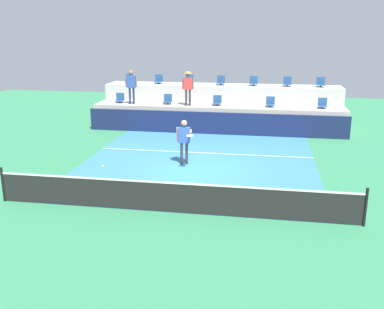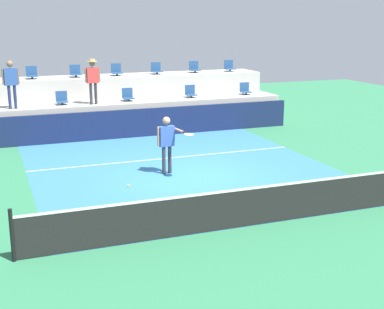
% 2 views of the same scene
% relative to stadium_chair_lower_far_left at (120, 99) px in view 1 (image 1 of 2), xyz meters
% --- Properties ---
extents(ground_plane, '(40.00, 40.00, 0.00)m').
position_rel_stadium_chair_lower_far_left_xyz_m(ground_plane, '(5.33, -7.23, -1.46)').
color(ground_plane, '#2D754C').
extents(court_inner_paint, '(9.00, 10.00, 0.01)m').
position_rel_stadium_chair_lower_far_left_xyz_m(court_inner_paint, '(5.33, -6.23, -1.46)').
color(court_inner_paint, teal).
rests_on(court_inner_paint, ground_plane).
extents(court_service_line, '(9.00, 0.06, 0.00)m').
position_rel_stadium_chair_lower_far_left_xyz_m(court_service_line, '(5.33, -4.83, -1.46)').
color(court_service_line, white).
rests_on(court_service_line, ground_plane).
extents(tennis_net, '(10.48, 0.08, 1.07)m').
position_rel_stadium_chair_lower_far_left_xyz_m(tennis_net, '(5.33, -11.23, -0.97)').
color(tennis_net, black).
rests_on(tennis_net, ground_plane).
extents(sponsor_backboard, '(13.00, 0.16, 1.10)m').
position_rel_stadium_chair_lower_far_left_xyz_m(sponsor_backboard, '(5.33, -1.23, -0.91)').
color(sponsor_backboard, '#141E42').
rests_on(sponsor_backboard, ground_plane).
extents(seating_tier_lower, '(13.00, 1.80, 1.25)m').
position_rel_stadium_chair_lower_far_left_xyz_m(seating_tier_lower, '(5.33, 0.07, -0.84)').
color(seating_tier_lower, '#ADAAA3').
rests_on(seating_tier_lower, ground_plane).
extents(seating_tier_upper, '(13.00, 1.80, 2.10)m').
position_rel_stadium_chair_lower_far_left_xyz_m(seating_tier_upper, '(5.33, 1.87, -0.41)').
color(seating_tier_upper, '#ADAAA3').
rests_on(seating_tier_upper, ground_plane).
extents(stadium_chair_lower_far_left, '(0.44, 0.40, 0.52)m').
position_rel_stadium_chair_lower_far_left_xyz_m(stadium_chair_lower_far_left, '(0.00, 0.00, 0.00)').
color(stadium_chair_lower_far_left, '#2D2D33').
rests_on(stadium_chair_lower_far_left, seating_tier_lower).
extents(stadium_chair_lower_left, '(0.44, 0.40, 0.52)m').
position_rel_stadium_chair_lower_far_left_xyz_m(stadium_chair_lower_left, '(2.65, 0.00, 0.00)').
color(stadium_chair_lower_left, '#2D2D33').
rests_on(stadium_chair_lower_left, seating_tier_lower).
extents(stadium_chair_lower_center, '(0.44, 0.40, 0.52)m').
position_rel_stadium_chair_lower_far_left_xyz_m(stadium_chair_lower_center, '(5.30, 0.00, 0.00)').
color(stadium_chair_lower_center, '#2D2D33').
rests_on(stadium_chair_lower_center, seating_tier_lower).
extents(stadium_chair_lower_right, '(0.44, 0.40, 0.52)m').
position_rel_stadium_chair_lower_far_left_xyz_m(stadium_chair_lower_right, '(8.03, 0.00, 0.00)').
color(stadium_chair_lower_right, '#2D2D33').
rests_on(stadium_chair_lower_right, seating_tier_lower).
extents(stadium_chair_lower_far_right, '(0.44, 0.40, 0.52)m').
position_rel_stadium_chair_lower_far_left_xyz_m(stadium_chair_lower_far_right, '(10.61, 0.00, 0.00)').
color(stadium_chair_lower_far_right, '#2D2D33').
rests_on(stadium_chair_lower_far_right, seating_tier_lower).
extents(stadium_chair_upper_far_left, '(0.44, 0.40, 0.52)m').
position_rel_stadium_chair_lower_far_left_xyz_m(stadium_chair_upper_far_left, '(-0.01, 1.80, 0.85)').
color(stadium_chair_upper_far_left, '#2D2D33').
rests_on(stadium_chair_upper_far_left, seating_tier_upper).
extents(stadium_chair_upper_left, '(0.44, 0.40, 0.52)m').
position_rel_stadium_chair_lower_far_left_xyz_m(stadium_chair_upper_left, '(1.73, 1.80, 0.85)').
color(stadium_chair_upper_left, '#2D2D33').
rests_on(stadium_chair_upper_left, seating_tier_upper).
extents(stadium_chair_upper_mid_left, '(0.44, 0.40, 0.52)m').
position_rel_stadium_chair_lower_far_left_xyz_m(stadium_chair_upper_mid_left, '(3.51, 1.80, 0.85)').
color(stadium_chair_upper_mid_left, '#2D2D33').
rests_on(stadium_chair_upper_mid_left, seating_tier_upper).
extents(stadium_chair_upper_center, '(0.44, 0.40, 0.52)m').
position_rel_stadium_chair_lower_far_left_xyz_m(stadium_chair_upper_center, '(5.28, 1.80, 0.85)').
color(stadium_chair_upper_center, '#2D2D33').
rests_on(stadium_chair_upper_center, seating_tier_upper).
extents(stadium_chair_upper_mid_right, '(0.44, 0.40, 0.52)m').
position_rel_stadium_chair_lower_far_left_xyz_m(stadium_chair_upper_mid_right, '(7.08, 1.80, 0.85)').
color(stadium_chair_upper_mid_right, '#2D2D33').
rests_on(stadium_chair_upper_mid_right, seating_tier_upper).
extents(stadium_chair_upper_right, '(0.44, 0.40, 0.52)m').
position_rel_stadium_chair_lower_far_left_xyz_m(stadium_chair_upper_right, '(8.90, 1.80, 0.85)').
color(stadium_chair_upper_right, '#2D2D33').
rests_on(stadium_chair_upper_right, seating_tier_upper).
extents(stadium_chair_upper_far_right, '(0.44, 0.40, 0.52)m').
position_rel_stadium_chair_lower_far_left_xyz_m(stadium_chair_upper_far_right, '(10.65, 1.80, 0.85)').
color(stadium_chair_upper_far_right, '#2D2D33').
rests_on(stadium_chair_upper_far_right, seating_tier_upper).
extents(tennis_player, '(0.83, 1.18, 1.73)m').
position_rel_stadium_chair_lower_far_left_xyz_m(tennis_player, '(4.80, -6.57, -0.40)').
color(tennis_player, '#2D2D33').
rests_on(tennis_player, ground_plane).
extents(spectator_in_white, '(0.62, 0.26, 1.78)m').
position_rel_stadium_chair_lower_far_left_xyz_m(spectator_in_white, '(0.81, -0.38, 0.87)').
color(spectator_in_white, navy).
rests_on(spectator_in_white, seating_tier_lower).
extents(spectator_with_hat, '(0.60, 0.44, 1.75)m').
position_rel_stadium_chair_lower_far_left_xyz_m(spectator_with_hat, '(3.82, -0.38, 0.86)').
color(spectator_with_hat, '#2D2D33').
rests_on(spectator_with_hat, seating_tier_lower).
extents(tennis_ball, '(0.07, 0.07, 0.07)m').
position_rel_stadium_chair_lower_far_left_xyz_m(tennis_ball, '(2.77, -9.84, -0.65)').
color(tennis_ball, '#CCE033').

